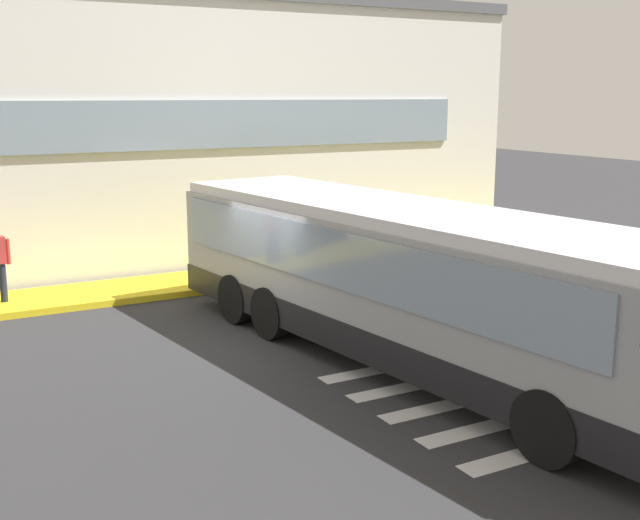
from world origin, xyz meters
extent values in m
cube|color=#2B2B2D|center=(0.00, 0.00, -0.01)|extent=(80.00, 90.00, 0.02)
cube|color=silver|center=(2.00, -6.00, 0.00)|extent=(4.40, 0.36, 0.01)
cube|color=silver|center=(2.00, -5.10, 0.00)|extent=(4.40, 0.36, 0.01)
cube|color=silver|center=(2.00, -4.20, 0.00)|extent=(4.40, 0.36, 0.01)
cube|color=silver|center=(2.00, -3.30, 0.00)|extent=(4.40, 0.36, 0.01)
cube|color=silver|center=(2.00, -2.40, 0.00)|extent=(4.40, 0.36, 0.01)
cube|color=silver|center=(0.00, 12.00, 3.44)|extent=(21.22, 12.00, 6.87)
cube|color=#56565B|center=(0.00, 12.00, 7.02)|extent=(21.42, 12.20, 0.30)
cube|color=gray|center=(1.00, 5.96, 3.80)|extent=(15.22, 0.10, 1.20)
cube|color=yellow|center=(0.00, 4.80, 0.07)|extent=(25.22, 2.00, 0.15)
cube|color=gray|center=(1.52, -2.30, 1.42)|extent=(3.92, 11.68, 2.15)
cube|color=black|center=(1.52, -2.30, 0.62)|extent=(3.96, 11.72, 0.55)
cube|color=silver|center=(1.52, -2.30, 2.60)|extent=(3.80, 11.47, 0.20)
cube|color=gray|center=(2.77, -1.84, 1.92)|extent=(1.28, 10.18, 0.95)
cube|color=gray|center=(0.20, -2.15, 1.92)|extent=(1.28, 10.18, 0.95)
cylinder|color=black|center=(0.83, -6.33, 0.50)|extent=(0.42, 1.03, 1.00)
cylinder|color=black|center=(2.38, 0.35, 0.50)|extent=(0.42, 1.03, 1.00)
cylinder|color=black|center=(0.05, 0.07, 0.50)|extent=(0.42, 1.03, 1.00)
cylinder|color=black|center=(2.23, 1.64, 0.50)|extent=(0.42, 1.03, 1.00)
cylinder|color=black|center=(-0.11, 1.36, 0.50)|extent=(0.42, 1.03, 1.00)
cylinder|color=#1E2338|center=(-4.08, 4.78, 0.57)|extent=(0.15, 0.15, 0.85)
cylinder|color=#B23333|center=(-3.93, 4.80, 1.24)|extent=(0.09, 0.09, 0.55)
cylinder|color=yellow|center=(1.30, 3.60, 0.45)|extent=(0.18, 0.18, 0.90)
camera|label=1|loc=(-6.07, -13.00, 4.55)|focal=44.42mm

